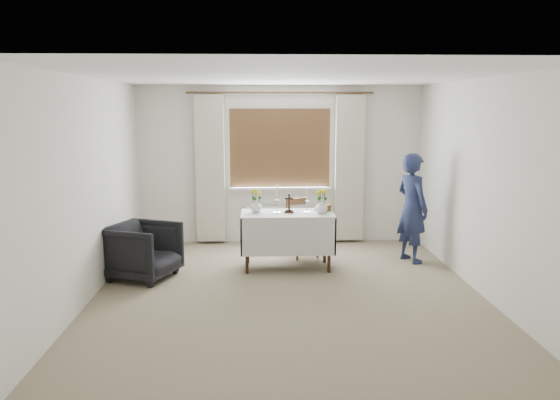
# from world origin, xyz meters

# --- Properties ---
(ground) EXTENTS (5.00, 5.00, 0.00)m
(ground) POSITION_xyz_m (0.00, 0.00, 0.00)
(ground) COLOR gray
(ground) RESTS_ON ground
(altar_table) EXTENTS (1.24, 0.64, 0.76)m
(altar_table) POSITION_xyz_m (0.04, 1.00, 0.38)
(altar_table) COLOR white
(altar_table) RESTS_ON ground
(wooden_chair) EXTENTS (0.52, 0.52, 0.85)m
(wooden_chair) POSITION_xyz_m (0.29, 1.58, 0.42)
(wooden_chair) COLOR brown
(wooden_chair) RESTS_ON ground
(armchair) EXTENTS (1.01, 1.00, 0.71)m
(armchair) POSITION_xyz_m (-1.81, 0.62, 0.36)
(armchair) COLOR black
(armchair) RESTS_ON ground
(person) EXTENTS (0.57, 0.66, 1.54)m
(person) POSITION_xyz_m (1.81, 1.27, 0.77)
(person) COLOR navy
(person) RESTS_ON ground
(radiator) EXTENTS (1.10, 0.10, 0.60)m
(radiator) POSITION_xyz_m (0.00, 2.42, 0.30)
(radiator) COLOR silver
(radiator) RESTS_ON ground
(wooden_cross) EXTENTS (0.14, 0.11, 0.26)m
(wooden_cross) POSITION_xyz_m (0.07, 1.01, 0.89)
(wooden_cross) COLOR black
(wooden_cross) RESTS_ON altar_table
(candlestick_left) EXTENTS (0.12, 0.12, 0.37)m
(candlestick_left) POSITION_xyz_m (-0.10, 1.00, 0.95)
(candlestick_left) COLOR white
(candlestick_left) RESTS_ON altar_table
(candlestick_right) EXTENTS (0.12, 0.12, 0.33)m
(candlestick_right) POSITION_xyz_m (0.31, 1.02, 0.93)
(candlestick_right) COLOR white
(candlestick_right) RESTS_ON altar_table
(flower_vase_left) EXTENTS (0.19, 0.19, 0.17)m
(flower_vase_left) POSITION_xyz_m (-0.38, 1.07, 0.85)
(flower_vase_left) COLOR white
(flower_vase_left) RESTS_ON altar_table
(flower_vase_right) EXTENTS (0.20, 0.20, 0.18)m
(flower_vase_right) POSITION_xyz_m (0.50, 0.95, 0.85)
(flower_vase_right) COLOR white
(flower_vase_right) RESTS_ON altar_table
(wicker_basket) EXTENTS (0.26, 0.26, 0.09)m
(wicker_basket) POSITION_xyz_m (0.54, 1.15, 0.81)
(wicker_basket) COLOR brown
(wicker_basket) RESTS_ON altar_table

